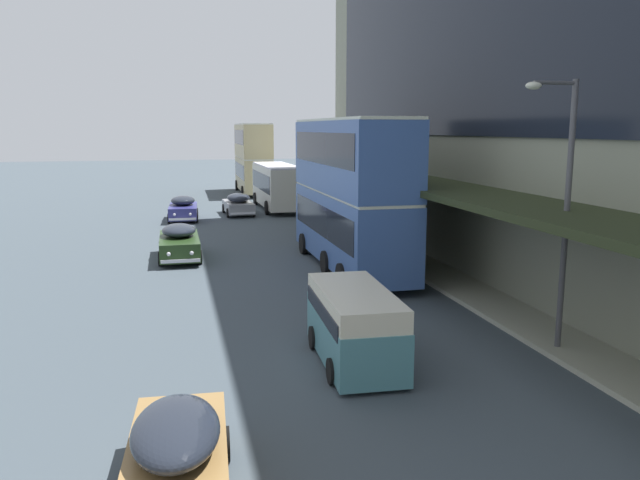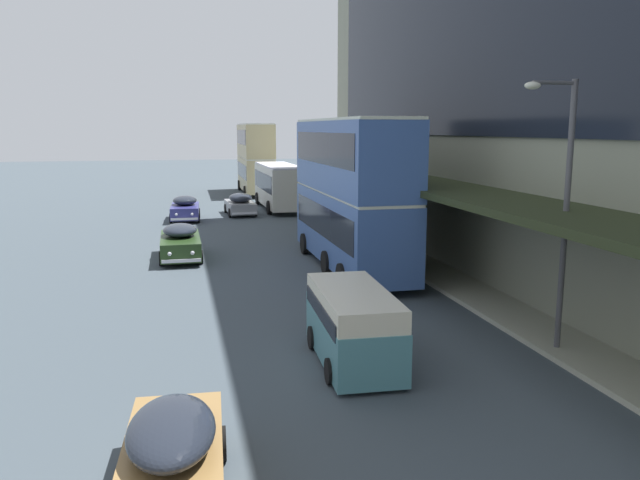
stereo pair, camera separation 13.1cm
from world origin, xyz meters
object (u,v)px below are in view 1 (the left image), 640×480
object	(u,v)px
transit_bus_kerbside_front	(253,156)
transit_bus_kerbside_rear	(350,189)
sedan_lead_mid	(177,464)
vw_van	(354,321)
street_lamp	(562,196)
transit_bus_kerbside_far	(277,184)
sedan_far_back	(179,242)
sedan_lead_near	(183,208)
sedan_trailing_near	(238,204)

from	to	relation	value
transit_bus_kerbside_front	transit_bus_kerbside_rear	xyz separation A→B (m)	(-0.00, -32.83, -0.01)
sedan_lead_mid	vw_van	world-z (taller)	vw_van
sedan_lead_mid	street_lamp	xyz separation A→B (m)	(10.09, 4.96, 3.53)
transit_bus_kerbside_rear	vw_van	bearing A→B (deg)	-105.35
transit_bus_kerbside_far	sedan_far_back	size ratio (longest dim) A/B	2.00
transit_bus_kerbside_rear	sedan_lead_near	distance (m)	18.10
transit_bus_kerbside_front	sedan_far_back	world-z (taller)	transit_bus_kerbside_front
transit_bus_kerbside_far	street_lamp	distance (m)	32.23
transit_bus_kerbside_far	sedan_trailing_near	size ratio (longest dim) A/B	2.09
vw_van	street_lamp	xyz separation A→B (m)	(5.51, -0.60, 3.20)
transit_bus_kerbside_rear	sedan_lead_mid	size ratio (longest dim) A/B	2.23
transit_bus_kerbside_rear	transit_bus_kerbside_far	bearing A→B (deg)	89.22
sedan_trailing_near	transit_bus_kerbside_far	bearing A→B (deg)	37.25
sedan_lead_mid	street_lamp	bearing A→B (deg)	26.18
sedan_lead_near	street_lamp	distance (m)	29.57
transit_bus_kerbside_front	sedan_lead_near	xyz separation A→B (m)	(-6.78, -16.27, -2.70)
transit_bus_kerbside_rear	sedan_lead_near	xyz separation A→B (m)	(-6.78, 16.56, -2.69)
sedan_trailing_near	street_lamp	size ratio (longest dim) A/B	0.61
street_lamp	sedan_lead_near	bearing A→B (deg)	108.60
transit_bus_kerbside_rear	transit_bus_kerbside_far	world-z (taller)	transit_bus_kerbside_rear
transit_bus_kerbside_rear	sedan_far_back	distance (m)	8.57
sedan_lead_near	street_lamp	size ratio (longest dim) A/B	0.60
transit_bus_kerbside_front	vw_van	bearing A→B (deg)	-93.85
sedan_lead_near	sedan_far_back	xyz separation A→B (m)	(-0.42, -12.76, 0.01)
transit_bus_kerbside_front	transit_bus_kerbside_far	distance (m)	12.14
transit_bus_kerbside_far	sedan_lead_near	xyz separation A→B (m)	(-7.06, -4.24, -1.13)
sedan_lead_mid	vw_van	size ratio (longest dim) A/B	1.05
vw_van	street_lamp	size ratio (longest dim) A/B	0.65
transit_bus_kerbside_far	street_lamp	bearing A→B (deg)	-85.90
sedan_lead_near	transit_bus_kerbside_far	bearing A→B (deg)	30.95
sedan_lead_mid	sedan_trailing_near	distance (m)	34.89
transit_bus_kerbside_front	sedan_lead_mid	distance (m)	49.71
transit_bus_kerbside_far	sedan_far_back	bearing A→B (deg)	-113.77
transit_bus_kerbside_front	transit_bus_kerbside_far	size ratio (longest dim) A/B	1.08
sedan_lead_mid	street_lamp	size ratio (longest dim) A/B	0.68
sedan_lead_near	sedan_far_back	distance (m)	12.76
street_lamp	sedan_far_back	bearing A→B (deg)	123.00
transit_bus_kerbside_far	street_lamp	xyz separation A→B (m)	(2.30, -32.06, 2.37)
sedan_far_back	sedan_lead_near	bearing A→B (deg)	88.12
transit_bus_kerbside_far	transit_bus_kerbside_front	bearing A→B (deg)	91.34
vw_van	street_lamp	distance (m)	6.40
transit_bus_kerbside_front	sedan_lead_near	size ratio (longest dim) A/B	2.30
sedan_trailing_near	street_lamp	world-z (taller)	street_lamp
transit_bus_kerbside_far	sedan_lead_mid	bearing A→B (deg)	-101.88
transit_bus_kerbside_far	sedan_far_back	world-z (taller)	transit_bus_kerbside_far
transit_bus_kerbside_rear	street_lamp	world-z (taller)	street_lamp
transit_bus_kerbside_front	street_lamp	xyz separation A→B (m)	(2.58, -44.10, 0.80)
transit_bus_kerbside_front	transit_bus_kerbside_rear	world-z (taller)	transit_bus_kerbside_front
sedan_lead_mid	sedan_lead_near	bearing A→B (deg)	88.73
sedan_lead_near	sedan_trailing_near	bearing A→B (deg)	24.99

